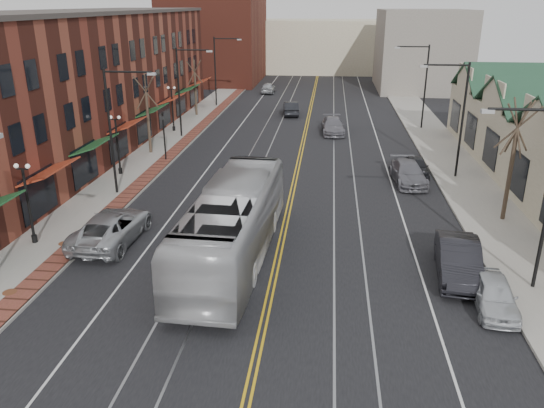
% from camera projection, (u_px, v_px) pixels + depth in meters
% --- Properties ---
extents(ground, '(160.00, 160.00, 0.00)m').
position_uv_depth(ground, '(257.00, 356.00, 19.05)').
color(ground, black).
rests_on(ground, ground).
extents(sidewalk_left, '(4.00, 120.00, 0.15)m').
position_uv_depth(sidewalk_left, '(131.00, 175.00, 38.81)').
color(sidewalk_left, gray).
rests_on(sidewalk_left, ground).
extents(sidewalk_right, '(4.00, 120.00, 0.15)m').
position_uv_depth(sidewalk_right, '(469.00, 186.00, 36.39)').
color(sidewalk_right, gray).
rests_on(sidewalk_right, ground).
extents(building_left, '(10.00, 50.00, 11.00)m').
position_uv_depth(building_left, '(74.00, 84.00, 44.09)').
color(building_left, maroon).
rests_on(building_left, ground).
extents(backdrop_left, '(14.00, 18.00, 14.00)m').
position_uv_depth(backdrop_left, '(215.00, 36.00, 83.21)').
color(backdrop_left, maroon).
rests_on(backdrop_left, ground).
extents(backdrop_mid, '(22.00, 14.00, 9.00)m').
position_uv_depth(backdrop_mid, '(319.00, 46.00, 96.42)').
color(backdrop_mid, '#B6AB8C').
rests_on(backdrop_mid, ground).
extents(backdrop_right, '(12.00, 16.00, 11.00)m').
position_uv_depth(backdrop_right, '(421.00, 50.00, 75.96)').
color(backdrop_right, slate).
rests_on(backdrop_right, ground).
extents(streetlight_l_1, '(3.33, 0.25, 8.00)m').
position_uv_depth(streetlight_l_1, '(116.00, 119.00, 33.24)').
color(streetlight_l_1, black).
rests_on(streetlight_l_1, sidewalk_left).
extents(streetlight_l_2, '(3.33, 0.25, 8.00)m').
position_uv_depth(streetlight_l_2, '(183.00, 83.00, 48.10)').
color(streetlight_l_2, black).
rests_on(streetlight_l_2, sidewalk_left).
extents(streetlight_l_3, '(3.33, 0.25, 8.00)m').
position_uv_depth(streetlight_l_3, '(219.00, 64.00, 62.97)').
color(streetlight_l_3, black).
rests_on(streetlight_l_3, sidewalk_left).
extents(streetlight_r_0, '(3.33, 0.25, 8.00)m').
position_uv_depth(streetlight_r_0, '(542.00, 181.00, 21.72)').
color(streetlight_r_0, black).
rests_on(streetlight_r_0, sidewalk_right).
extents(streetlight_r_1, '(3.33, 0.25, 8.00)m').
position_uv_depth(streetlight_r_1, '(457.00, 109.00, 36.58)').
color(streetlight_r_1, black).
rests_on(streetlight_r_1, sidewalk_right).
extents(streetlight_r_2, '(3.33, 0.25, 8.00)m').
position_uv_depth(streetlight_r_2, '(421.00, 78.00, 51.45)').
color(streetlight_r_2, black).
rests_on(streetlight_r_2, sidewalk_right).
extents(lamppost_l_1, '(0.84, 0.28, 4.27)m').
position_uv_depth(lamppost_l_1, '(29.00, 206.00, 26.99)').
color(lamppost_l_1, black).
rests_on(lamppost_l_1, sidewalk_left).
extents(lamppost_l_2, '(0.84, 0.28, 4.27)m').
position_uv_depth(lamppost_l_2, '(118.00, 146.00, 38.14)').
color(lamppost_l_2, black).
rests_on(lamppost_l_2, sidewalk_left).
extents(lamppost_l_3, '(0.84, 0.28, 4.27)m').
position_uv_depth(lamppost_l_3, '(173.00, 110.00, 51.14)').
color(lamppost_l_3, black).
rests_on(lamppost_l_3, sidewalk_left).
extents(tree_left_near, '(1.78, 1.37, 6.48)m').
position_uv_depth(tree_left_near, '(148.00, 112.00, 43.21)').
color(tree_left_near, '#382B21').
rests_on(tree_left_near, sidewalk_left).
extents(tree_left_far, '(1.66, 1.28, 6.02)m').
position_uv_depth(tree_left_far, '(195.00, 86.00, 58.16)').
color(tree_left_far, '#382B21').
rests_on(tree_left_far, sidewalk_left).
extents(tree_right_mid, '(1.90, 1.46, 6.93)m').
position_uv_depth(tree_right_mid, '(512.00, 159.00, 29.46)').
color(tree_right_mid, '#382B21').
rests_on(tree_right_mid, sidewalk_right).
extents(manhole_mid, '(0.60, 0.60, 0.02)m').
position_uv_depth(manhole_mid, '(10.00, 292.00, 22.91)').
color(manhole_mid, '#592D19').
rests_on(manhole_mid, sidewalk_left).
extents(manhole_far, '(0.60, 0.60, 0.02)m').
position_uv_depth(manhole_far, '(64.00, 243.00, 27.55)').
color(manhole_far, '#592D19').
rests_on(manhole_far, sidewalk_left).
extents(traffic_signal, '(0.18, 0.15, 3.80)m').
position_uv_depth(traffic_signal, '(164.00, 132.00, 41.58)').
color(traffic_signal, black).
rests_on(traffic_signal, sidewalk_left).
extents(transit_bus, '(3.72, 13.56, 3.74)m').
position_uv_depth(transit_bus, '(233.00, 224.00, 25.61)').
color(transit_bus, silver).
rests_on(transit_bus, ground).
extents(parked_suv, '(2.95, 6.07, 1.66)m').
position_uv_depth(parked_suv, '(112.00, 227.00, 27.82)').
color(parked_suv, '#A8ABAF').
rests_on(parked_suv, ground).
extents(parked_car_a, '(1.86, 4.02, 1.33)m').
position_uv_depth(parked_car_a, '(494.00, 294.00, 21.75)').
color(parked_car_a, silver).
rests_on(parked_car_a, ground).
extents(parked_car_b, '(2.37, 5.36, 1.71)m').
position_uv_depth(parked_car_b, '(458.00, 260.00, 24.26)').
color(parked_car_b, black).
rests_on(parked_car_b, ground).
extents(parked_car_c, '(2.46, 5.24, 1.48)m').
position_uv_depth(parked_car_c, '(408.00, 173.00, 37.00)').
color(parked_car_c, slate).
rests_on(parked_car_c, ground).
extents(parked_car_d, '(1.62, 3.96, 1.34)m').
position_uv_depth(parked_car_d, '(416.00, 166.00, 38.75)').
color(parked_car_d, black).
rests_on(parked_car_d, ground).
extents(distant_car_left, '(2.14, 4.73, 1.50)m').
position_uv_depth(distant_car_left, '(291.00, 108.00, 59.56)').
color(distant_car_left, black).
rests_on(distant_car_left, ground).
extents(distant_car_right, '(2.42, 5.27, 1.49)m').
position_uv_depth(distant_car_right, '(333.00, 126.00, 51.13)').
color(distant_car_right, slate).
rests_on(distant_car_right, ground).
extents(distant_car_far, '(1.77, 4.38, 1.49)m').
position_uv_depth(distant_car_far, '(268.00, 88.00, 74.11)').
color(distant_car_far, '#AAADB1').
rests_on(distant_car_far, ground).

